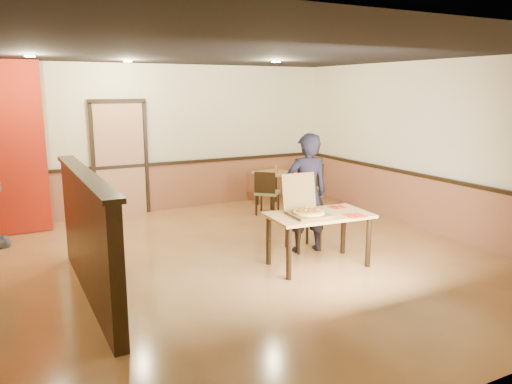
{
  "coord_description": "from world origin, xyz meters",
  "views": [
    {
      "loc": [
        -2.83,
        -5.85,
        2.34
      ],
      "look_at": [
        0.24,
        0.0,
        0.97
      ],
      "focal_mm": 35.0,
      "sensor_mm": 36.0,
      "label": 1
    }
  ],
  "objects_px": {
    "diner": "(307,193)",
    "pizza_box": "(307,210)",
    "side_chair_left": "(267,191)",
    "side_chair_right": "(310,185)",
    "diner_chair": "(301,217)",
    "side_table": "(274,180)",
    "main_table": "(319,222)",
    "condiment": "(276,169)"
  },
  "relations": [
    {
      "from": "pizza_box",
      "to": "condiment",
      "type": "xyz_separation_m",
      "value": [
        1.39,
        3.21,
        -0.01
      ]
    },
    {
      "from": "side_chair_left",
      "to": "condiment",
      "type": "bearing_deg",
      "value": -90.43
    },
    {
      "from": "side_table",
      "to": "diner",
      "type": "bearing_deg",
      "value": -110.39
    },
    {
      "from": "condiment",
      "to": "side_chair_left",
      "type": "bearing_deg",
      "value": -134.98
    },
    {
      "from": "diner_chair",
      "to": "pizza_box",
      "type": "relative_size",
      "value": 1.45
    },
    {
      "from": "main_table",
      "to": "condiment",
      "type": "xyz_separation_m",
      "value": [
        1.21,
        3.23,
        0.16
      ]
    },
    {
      "from": "side_table",
      "to": "diner",
      "type": "xyz_separation_m",
      "value": [
        -1.02,
        -2.74,
        0.34
      ]
    },
    {
      "from": "condiment",
      "to": "diner_chair",
      "type": "bearing_deg",
      "value": -111.93
    },
    {
      "from": "diner",
      "to": "pizza_box",
      "type": "xyz_separation_m",
      "value": [
        -0.38,
        -0.58,
        -0.08
      ]
    },
    {
      "from": "condiment",
      "to": "side_chair_right",
      "type": "bearing_deg",
      "value": -47.53
    },
    {
      "from": "side_chair_right",
      "to": "diner_chair",
      "type": "bearing_deg",
      "value": 49.64
    },
    {
      "from": "diner",
      "to": "pizza_box",
      "type": "height_order",
      "value": "diner"
    },
    {
      "from": "diner_chair",
      "to": "side_table",
      "type": "relative_size",
      "value": 1.18
    },
    {
      "from": "diner_chair",
      "to": "side_chair_left",
      "type": "relative_size",
      "value": 1.06
    },
    {
      "from": "diner_chair",
      "to": "side_chair_left",
      "type": "xyz_separation_m",
      "value": [
        0.52,
        2.0,
        -0.03
      ]
    },
    {
      "from": "diner_chair",
      "to": "side_chair_right",
      "type": "relative_size",
      "value": 0.97
    },
    {
      "from": "side_chair_right",
      "to": "diner",
      "type": "xyz_separation_m",
      "value": [
        -1.47,
        -2.13,
        0.37
      ]
    },
    {
      "from": "side_chair_left",
      "to": "side_table",
      "type": "bearing_deg",
      "value": -85.16
    },
    {
      "from": "diner_chair",
      "to": "side_table",
      "type": "height_order",
      "value": "diner_chair"
    },
    {
      "from": "side_table",
      "to": "pizza_box",
      "type": "relative_size",
      "value": 1.23
    },
    {
      "from": "diner_chair",
      "to": "side_table",
      "type": "distance_m",
      "value": 2.79
    },
    {
      "from": "diner_chair",
      "to": "diner",
      "type": "height_order",
      "value": "diner"
    },
    {
      "from": "diner_chair",
      "to": "pizza_box",
      "type": "height_order",
      "value": "pizza_box"
    },
    {
      "from": "diner",
      "to": "diner_chair",
      "type": "bearing_deg",
      "value": -82.38
    },
    {
      "from": "side_chair_left",
      "to": "side_chair_right",
      "type": "relative_size",
      "value": 0.92
    },
    {
      "from": "pizza_box",
      "to": "side_chair_right",
      "type": "bearing_deg",
      "value": 60.3
    },
    {
      "from": "diner_chair",
      "to": "condiment",
      "type": "height_order",
      "value": "diner_chair"
    },
    {
      "from": "side_chair_left",
      "to": "side_table",
      "type": "height_order",
      "value": "side_chair_left"
    },
    {
      "from": "side_chair_right",
      "to": "pizza_box",
      "type": "relative_size",
      "value": 1.49
    },
    {
      "from": "main_table",
      "to": "side_table",
      "type": "relative_size",
      "value": 1.86
    },
    {
      "from": "side_chair_right",
      "to": "pizza_box",
      "type": "height_order",
      "value": "pizza_box"
    },
    {
      "from": "main_table",
      "to": "side_chair_right",
      "type": "xyz_separation_m",
      "value": [
        1.67,
        2.72,
        -0.11
      ]
    },
    {
      "from": "main_table",
      "to": "pizza_box",
      "type": "xyz_separation_m",
      "value": [
        -0.18,
        0.02,
        0.17
      ]
    },
    {
      "from": "side_chair_right",
      "to": "condiment",
      "type": "bearing_deg",
      "value": -51.39
    },
    {
      "from": "side_chair_left",
      "to": "side_chair_right",
      "type": "xyz_separation_m",
      "value": [
        0.95,
        -0.02,
        0.04
      ]
    },
    {
      "from": "pizza_box",
      "to": "condiment",
      "type": "bearing_deg",
      "value": 71.33
    },
    {
      "from": "main_table",
      "to": "side_table",
      "type": "height_order",
      "value": "main_table"
    },
    {
      "from": "diner_chair",
      "to": "side_chair_right",
      "type": "height_order",
      "value": "side_chair_right"
    },
    {
      "from": "diner",
      "to": "pizza_box",
      "type": "distance_m",
      "value": 0.7
    },
    {
      "from": "diner_chair",
      "to": "side_chair_right",
      "type": "distance_m",
      "value": 2.46
    },
    {
      "from": "side_table",
      "to": "pizza_box",
      "type": "bearing_deg",
      "value": -112.79
    },
    {
      "from": "diner_chair",
      "to": "side_chair_right",
      "type": "xyz_separation_m",
      "value": [
        1.47,
        1.98,
        0.01
      ]
    }
  ]
}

